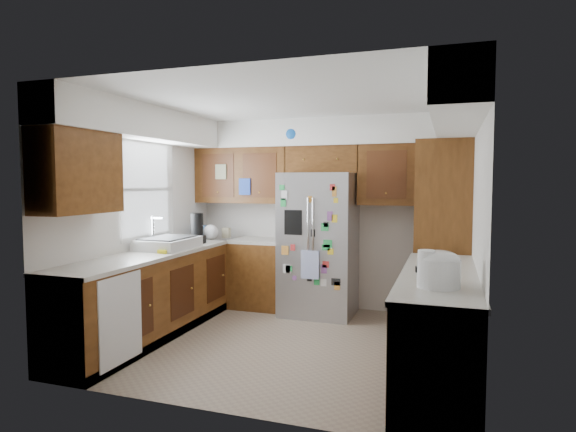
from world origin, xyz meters
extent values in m
plane|color=gray|center=(0.00, 0.00, 0.00)|extent=(3.60, 3.60, 0.00)
cube|color=silver|center=(0.00, 1.60, 1.25)|extent=(3.60, 0.04, 2.50)
cube|color=silver|center=(-1.80, 0.00, 1.25)|extent=(0.04, 3.20, 2.50)
cube|color=silver|center=(1.80, 0.00, 1.25)|extent=(0.04, 3.20, 2.50)
cube|color=silver|center=(0.00, -1.60, 1.25)|extent=(3.60, 0.04, 2.50)
cube|color=white|center=(0.00, 0.00, 2.51)|extent=(3.60, 3.20, 0.02)
cube|color=white|center=(0.00, 1.41, 2.33)|extent=(3.60, 0.38, 0.35)
cube|color=white|center=(-1.61, 0.00, 2.33)|extent=(0.38, 3.20, 0.35)
cube|color=white|center=(1.61, 0.00, 2.33)|extent=(0.38, 3.20, 0.35)
cube|color=#48260D|center=(-1.14, 1.43, 1.77)|extent=(1.33, 0.34, 0.75)
cube|color=#48260D|center=(1.14, 1.43, 1.77)|extent=(1.33, 0.34, 0.75)
cube|color=#48260D|center=(-1.63, -1.15, 1.77)|extent=(0.34, 0.85, 0.75)
cube|color=white|center=(-1.79, 0.10, 1.60)|extent=(0.02, 0.90, 1.05)
cube|color=white|center=(-1.75, 0.10, 1.60)|extent=(0.01, 1.02, 1.15)
cube|color=#1F44B7|center=(-1.03, 1.24, 1.62)|extent=(0.16, 0.02, 0.22)
cube|color=beige|center=(-1.39, 1.24, 1.82)|extent=(0.16, 0.02, 0.20)
cube|color=#48260D|center=(-1.50, -0.30, 0.44)|extent=(0.60, 2.60, 0.88)
cube|color=#48260D|center=(-0.83, 1.30, 0.44)|extent=(0.75, 0.60, 0.88)
cube|color=beige|center=(-1.50, -0.30, 0.90)|extent=(0.63, 2.60, 0.04)
cube|color=beige|center=(-0.83, 1.30, 0.90)|extent=(0.75, 0.60, 0.04)
cube|color=black|center=(-1.50, -0.30, 0.05)|extent=(0.60, 2.60, 0.10)
cube|color=silver|center=(-1.19, -1.15, 0.46)|extent=(0.01, 0.58, 0.80)
cube|color=#48260D|center=(1.50, -0.47, 0.44)|extent=(0.60, 2.25, 0.88)
cube|color=beige|center=(1.50, -0.47, 0.90)|extent=(0.63, 2.25, 0.04)
cube|color=black|center=(1.50, -0.47, 0.05)|extent=(0.60, 2.25, 0.10)
cube|color=#48260D|center=(1.50, 1.15, 1.07)|extent=(0.60, 0.90, 2.15)
cube|color=#9E9EA3|center=(0.00, 1.21, 0.90)|extent=(0.90, 0.75, 1.80)
cylinder|color=silver|center=(-0.03, 0.82, 1.05)|extent=(0.02, 0.02, 0.90)
cylinder|color=silver|center=(0.03, 0.82, 1.05)|extent=(0.02, 0.02, 0.90)
cube|color=black|center=(-0.22, 0.83, 1.20)|extent=(0.22, 0.01, 0.30)
cube|color=white|center=(0.00, 0.80, 0.70)|extent=(0.22, 0.01, 0.34)
cube|color=#8C4C99|center=(0.24, 0.82, 1.29)|extent=(0.07, 0.00, 0.11)
cube|color=green|center=(0.08, 0.82, 0.50)|extent=(0.07, 0.00, 0.09)
cube|color=#8C4C99|center=(0.17, 0.82, 0.65)|extent=(0.07, 0.00, 0.11)
cube|color=green|center=(0.21, 0.82, 0.96)|extent=(0.11, 0.00, 0.09)
cube|color=yellow|center=(0.30, 0.82, 1.47)|extent=(0.05, 0.00, 0.06)
cube|color=green|center=(0.19, 0.82, 0.91)|extent=(0.10, 0.00, 0.07)
cube|color=orange|center=(0.29, 0.82, 1.57)|extent=(0.05, 0.00, 0.12)
cube|color=green|center=(-0.27, 0.82, 0.63)|extent=(0.09, 0.00, 0.07)
cube|color=green|center=(-0.36, 0.82, 1.62)|extent=(0.06, 0.00, 0.06)
cube|color=yellow|center=(0.29, 0.82, 1.26)|extent=(0.07, 0.00, 0.09)
cube|color=red|center=(-0.22, 0.82, 0.89)|extent=(0.06, 0.00, 0.08)
cube|color=red|center=(0.26, 0.82, 1.62)|extent=(0.06, 0.00, 0.08)
cube|color=black|center=(0.19, 0.82, 1.19)|extent=(0.06, 0.00, 0.06)
cube|color=#8C4C99|center=(0.02, 0.82, 0.81)|extent=(0.05, 0.00, 0.07)
cube|color=white|center=(0.16, 0.82, 0.49)|extent=(0.07, 0.00, 0.09)
cube|color=black|center=(-0.01, 0.82, 0.54)|extent=(0.06, 0.00, 0.09)
cube|color=green|center=(-0.35, 0.82, 1.44)|extent=(0.07, 0.00, 0.10)
cube|color=black|center=(0.31, 0.82, 0.51)|extent=(0.11, 0.00, 0.08)
cube|color=white|center=(-0.33, 0.82, 1.53)|extent=(0.08, 0.00, 0.11)
cube|color=orange|center=(-0.32, 0.82, 0.86)|extent=(0.09, 0.00, 0.11)
cube|color=green|center=(-0.02, 0.82, 0.61)|extent=(0.06, 0.00, 0.07)
cube|color=white|center=(-0.28, 0.82, 0.63)|extent=(0.06, 0.00, 0.10)
cube|color=green|center=(0.17, 0.82, 1.15)|extent=(0.09, 0.00, 0.09)
cube|color=black|center=(0.03, 0.82, 1.08)|extent=(0.05, 0.00, 0.09)
cube|color=white|center=(-0.31, 0.82, 0.63)|extent=(0.09, 0.00, 0.10)
cube|color=orange|center=(-0.01, 0.82, 1.48)|extent=(0.05, 0.00, 0.08)
cube|color=red|center=(0.19, 0.82, 0.71)|extent=(0.08, 0.00, 0.08)
cube|color=orange|center=(0.03, 0.82, 0.69)|extent=(0.06, 0.00, 0.10)
cube|color=#8C4C99|center=(-0.20, 0.82, 0.52)|extent=(0.05, 0.00, 0.05)
cube|color=yellow|center=(0.24, 0.82, 0.87)|extent=(0.07, 0.00, 0.07)
cube|color=orange|center=(0.33, 0.82, 0.46)|extent=(0.07, 0.00, 0.10)
cube|color=#48260D|center=(0.00, 1.43, 1.98)|extent=(0.96, 0.34, 0.35)
sphere|color=blue|center=(-0.38, 1.35, 2.30)|extent=(0.30, 0.30, 0.30)
cylinder|color=black|center=(0.06, 1.45, 2.24)|extent=(0.31, 0.31, 0.18)
ellipsoid|color=#333338|center=(0.06, 1.45, 2.33)|extent=(0.29, 0.29, 0.13)
cube|color=silver|center=(-1.50, 0.10, 0.98)|extent=(0.52, 0.70, 0.12)
cube|color=black|center=(-1.50, 0.10, 1.04)|extent=(0.44, 0.60, 0.02)
cylinder|color=silver|center=(-1.70, 0.10, 1.14)|extent=(0.02, 0.02, 0.30)
cylinder|color=silver|center=(-1.64, 0.10, 1.27)|extent=(0.16, 0.02, 0.02)
cube|color=yellow|center=(-1.34, -0.19, 0.94)|extent=(0.10, 0.18, 0.04)
cube|color=black|center=(-1.42, 0.62, 0.97)|extent=(0.18, 0.14, 0.10)
cylinder|color=black|center=(-1.42, 0.62, 1.16)|extent=(0.16, 0.16, 0.28)
cylinder|color=#9E9EA3|center=(-1.55, 0.84, 1.02)|extent=(0.14, 0.14, 0.20)
sphere|color=silver|center=(-1.45, 1.05, 1.02)|extent=(0.20, 0.20, 0.20)
cube|color=#3F72B2|center=(-1.62, 1.10, 1.01)|extent=(0.14, 0.10, 0.18)
cube|color=#BFB28C|center=(-1.33, 1.28, 0.99)|extent=(0.10, 0.08, 0.14)
cylinder|color=silver|center=(-1.48, 0.51, 0.98)|extent=(0.08, 0.08, 0.11)
cylinder|color=silver|center=(1.50, -1.05, 1.02)|extent=(0.31, 0.31, 0.21)
ellipsoid|color=silver|center=(1.50, -1.05, 1.13)|extent=(0.30, 0.30, 0.13)
cube|color=black|center=(1.36, -1.05, 1.04)|extent=(0.04, 0.06, 0.04)
cylinder|color=white|center=(1.41, -1.09, 1.06)|extent=(0.12, 0.12, 0.27)
camera|label=1|loc=(1.56, -4.67, 1.68)|focal=30.00mm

